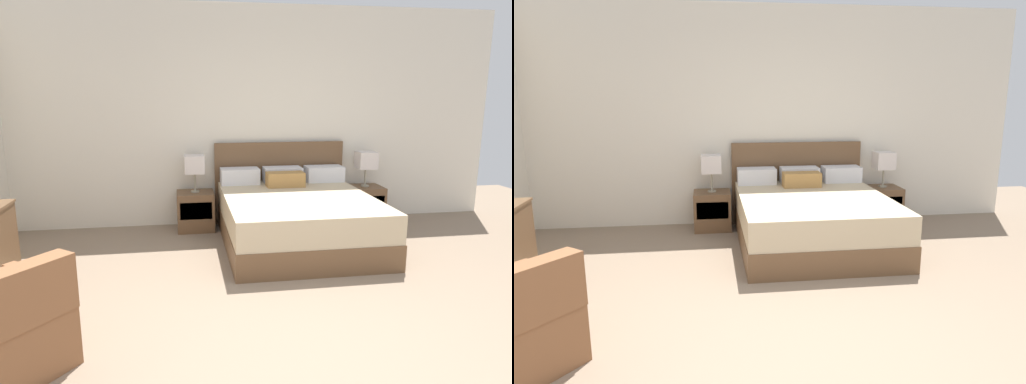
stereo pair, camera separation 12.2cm
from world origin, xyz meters
The scene contains 7 objects.
ground_plane centered at (0.00, 0.00, 0.00)m, with size 10.43×10.43×0.00m, color #84705B.
wall_back centered at (0.00, 3.51, 1.42)m, with size 7.03×0.06×2.83m, color silver.
bed centered at (0.52, 2.47, 0.32)m, with size 1.74×2.05×1.09m.
nightstand_left centered at (-0.62, 3.20, 0.25)m, with size 0.46×0.43×0.49m.
nightstand_right centered at (1.66, 3.20, 0.25)m, with size 0.46×0.43×0.49m.
table_lamp_left centered at (-0.62, 3.20, 0.84)m, with size 0.25×0.25×0.47m.
table_lamp_right centered at (1.66, 3.20, 0.84)m, with size 0.25×0.25×0.47m.
Camera 2 is at (-0.64, -2.53, 1.72)m, focal length 32.00 mm.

